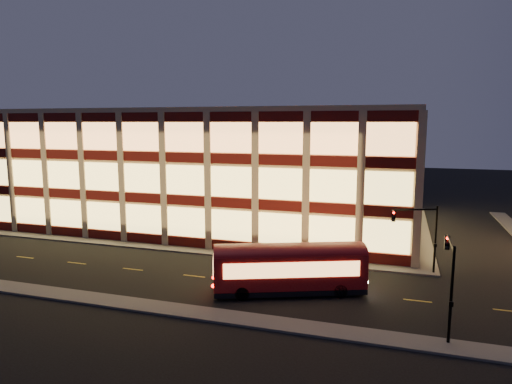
% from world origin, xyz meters
% --- Properties ---
extents(ground, '(200.00, 200.00, 0.00)m').
position_xyz_m(ground, '(0.00, 0.00, 0.00)').
color(ground, black).
rests_on(ground, ground).
extents(sidewalk_office_south, '(54.00, 2.00, 0.15)m').
position_xyz_m(sidewalk_office_south, '(-3.00, 1.00, 0.07)').
color(sidewalk_office_south, '#514F4C').
rests_on(sidewalk_office_south, ground).
extents(sidewalk_office_east, '(2.00, 30.00, 0.15)m').
position_xyz_m(sidewalk_office_east, '(23.00, 17.00, 0.07)').
color(sidewalk_office_east, '#514F4C').
rests_on(sidewalk_office_east, ground).
extents(sidewalk_near, '(100.00, 2.00, 0.15)m').
position_xyz_m(sidewalk_near, '(0.00, -13.00, 0.07)').
color(sidewalk_near, '#514F4C').
rests_on(sidewalk_near, ground).
extents(office_building, '(50.45, 30.45, 14.50)m').
position_xyz_m(office_building, '(-2.91, 16.91, 7.25)').
color(office_building, tan).
rests_on(office_building, ground).
extents(traffic_signal_far, '(3.79, 1.87, 6.00)m').
position_xyz_m(traffic_signal_far, '(22.21, 0.24, 4.11)').
color(traffic_signal_far, black).
rests_on(traffic_signal_far, ground).
extents(traffic_signal_near, '(0.32, 4.45, 6.00)m').
position_xyz_m(traffic_signal_near, '(23.50, -11.03, 4.13)').
color(traffic_signal_near, black).
rests_on(traffic_signal_near, ground).
extents(trolley_bus, '(11.70, 6.93, 3.88)m').
position_xyz_m(trolley_bus, '(12.60, -7.26, 2.15)').
color(trolley_bus, '#97080A').
rests_on(trolley_bus, ground).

